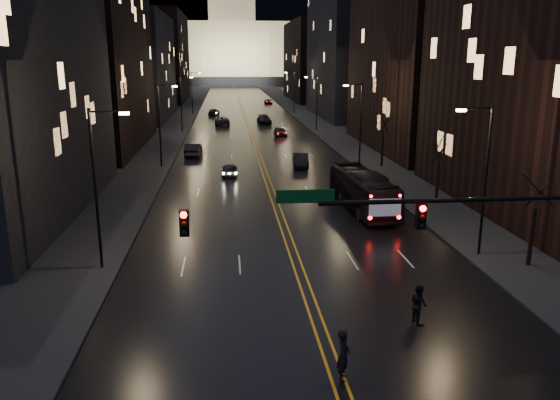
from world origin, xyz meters
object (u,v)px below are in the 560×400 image
object	(u,v)px
pedestrian_a	(343,355)
pedestrian_b	(419,304)
bus	(363,191)
traffic_signal	(480,227)
receding_car_a	(300,160)
oncoming_car_a	(229,170)
oncoming_car_b	(193,150)

from	to	relation	value
pedestrian_a	pedestrian_b	world-z (taller)	pedestrian_a
bus	pedestrian_a	world-z (taller)	bus
traffic_signal	receding_car_a	distance (m)	39.10
oncoming_car_a	traffic_signal	bearing A→B (deg)	108.65
pedestrian_b	receding_car_a	bearing A→B (deg)	-11.19
receding_car_a	pedestrian_b	size ratio (longest dim) A/B	2.62
bus	pedestrian_b	distance (m)	19.00
oncoming_car_b	receding_car_a	size ratio (longest dim) A/B	1.05
receding_car_a	pedestrian_a	distance (m)	41.00
bus	oncoming_car_a	world-z (taller)	bus
pedestrian_a	pedestrian_b	distance (m)	5.93
oncoming_car_b	pedestrian_a	size ratio (longest dim) A/B	2.48
pedestrian_b	pedestrian_a	bearing A→B (deg)	122.01
oncoming_car_b	receding_car_a	bearing A→B (deg)	149.46
pedestrian_a	pedestrian_b	size ratio (longest dim) A/B	1.10
traffic_signal	bus	size ratio (longest dim) A/B	1.58
bus	pedestrian_a	bearing A→B (deg)	-109.27
receding_car_a	pedestrian_b	bearing A→B (deg)	-84.46
bus	pedestrian_b	bearing A→B (deg)	-100.13
oncoming_car_b	traffic_signal	bearing A→B (deg)	109.93
pedestrian_b	oncoming_car_a	bearing A→B (deg)	2.25
receding_car_a	pedestrian_b	xyz separation A→B (m)	(0.34, -36.72, 0.12)
receding_car_a	pedestrian_a	world-z (taller)	pedestrian_a
oncoming_car_a	pedestrian_b	xyz separation A→B (m)	(8.13, -32.70, 0.24)
receding_car_a	pedestrian_b	world-z (taller)	pedestrian_b
bus	oncoming_car_b	bearing A→B (deg)	115.66
traffic_signal	pedestrian_a	size ratio (longest dim) A/B	8.73
bus	receding_car_a	world-z (taller)	bus
oncoming_car_a	oncoming_car_b	size ratio (longest dim) A/B	0.79
oncoming_car_a	receding_car_a	bearing A→B (deg)	-149.48
oncoming_car_b	pedestrian_a	xyz separation A→B (m)	(8.11, -48.96, 0.18)
pedestrian_b	traffic_signal	bearing A→B (deg)	-157.27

